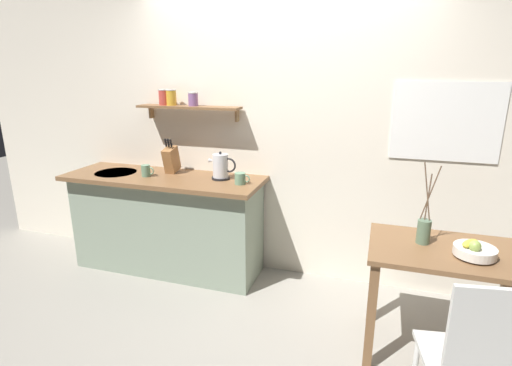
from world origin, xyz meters
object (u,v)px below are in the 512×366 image
object	(u,v)px
twig_vase	(424,230)
coffee_mug_spare	(240,179)
dining_table	(446,270)
coffee_mug_by_sink	(146,171)
dining_chair_near	(471,359)
electric_kettle	(221,167)
knife_block	(171,159)
fruit_bowl	(474,250)

from	to	relation	value
twig_vase	coffee_mug_spare	bearing A→B (deg)	162.79
dining_table	coffee_mug_by_sink	distance (m)	2.51
dining_chair_near	coffee_mug_by_sink	xyz separation A→B (m)	(-2.48, 1.15, 0.46)
electric_kettle	coffee_mug_spare	size ratio (longest dim) A/B	1.87
dining_table	knife_block	xyz separation A→B (m)	(-2.29, 0.64, 0.42)
coffee_mug_by_sink	electric_kettle	bearing A→B (deg)	10.57
dining_chair_near	coffee_mug_by_sink	distance (m)	2.77
fruit_bowl	coffee_mug_by_sink	xyz separation A→B (m)	(-2.57, 0.53, 0.16)
knife_block	coffee_mug_spare	xyz separation A→B (m)	(0.74, -0.16, -0.08)
dining_table	coffee_mug_spare	distance (m)	1.67
dining_table	coffee_mug_by_sink	xyz separation A→B (m)	(-2.45, 0.46, 0.34)
knife_block	coffee_mug_spare	distance (m)	0.76
dining_table	electric_kettle	xyz separation A→B (m)	(-1.77, 0.58, 0.40)
electric_kettle	knife_block	bearing A→B (deg)	173.61
dining_table	electric_kettle	distance (m)	1.91
dining_chair_near	electric_kettle	size ratio (longest dim) A/B	3.90
fruit_bowl	coffee_mug_by_sink	distance (m)	2.63
dining_chair_near	coffee_mug_spare	distance (m)	2.03
fruit_bowl	knife_block	xyz separation A→B (m)	(-2.41, 0.72, 0.23)
coffee_mug_by_sink	coffee_mug_spare	world-z (taller)	coffee_mug_by_sink
dining_chair_near	twig_vase	distance (m)	0.84
dining_table	coffee_mug_by_sink	size ratio (longest dim) A/B	7.85
knife_block	coffee_mug_spare	world-z (taller)	knife_block
fruit_bowl	knife_block	distance (m)	2.53
dining_chair_near	knife_block	size ratio (longest dim) A/B	2.98
twig_vase	coffee_mug_spare	world-z (taller)	twig_vase
knife_block	twig_vase	bearing A→B (deg)	-15.48
fruit_bowl	electric_kettle	distance (m)	2.02
electric_kettle	coffee_mug_by_sink	world-z (taller)	electric_kettle
dining_table	knife_block	distance (m)	2.42
twig_vase	fruit_bowl	bearing A→B (deg)	-24.47
twig_vase	knife_block	bearing A→B (deg)	164.52
knife_block	coffee_mug_spare	size ratio (longest dim) A/B	2.45
electric_kettle	coffee_mug_by_sink	size ratio (longest dim) A/B	2.04
dining_table	fruit_bowl	world-z (taller)	fruit_bowl
dining_chair_near	coffee_mug_spare	bearing A→B (deg)	143.56
fruit_bowl	electric_kettle	world-z (taller)	electric_kettle
twig_vase	electric_kettle	distance (m)	1.71
electric_kettle	dining_table	bearing A→B (deg)	-18.24
dining_chair_near	twig_vase	xyz separation A→B (m)	(-0.19, 0.74, 0.35)
fruit_bowl	coffee_mug_spare	world-z (taller)	coffee_mug_spare
coffee_mug_by_sink	fruit_bowl	bearing A→B (deg)	-11.74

